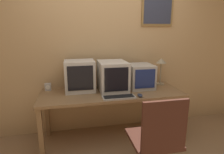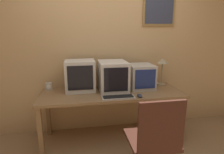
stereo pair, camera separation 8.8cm
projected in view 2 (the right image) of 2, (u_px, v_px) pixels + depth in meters
wall_back at (108, 49)px, 2.91m from camera, size 8.00×0.08×2.60m
desk at (112, 97)px, 2.66m from camera, size 1.98×0.70×0.74m
monitor_left at (80, 76)px, 2.66m from camera, size 0.41×0.36×0.44m
monitor_center at (113, 76)px, 2.67m from camera, size 0.39×0.48×0.42m
monitor_right at (141, 76)px, 2.79m from camera, size 0.36×0.40×0.36m
keyboard_main at (118, 97)px, 2.39m from camera, size 0.42×0.15×0.03m
mouse_near_keyboard at (140, 96)px, 2.44m from camera, size 0.06×0.11×0.04m
desk_clock at (49, 86)px, 2.72m from camera, size 0.09×0.05×0.11m
desk_lamp at (162, 64)px, 2.92m from camera, size 0.17×0.17×0.42m
office_chair at (153, 147)px, 1.94m from camera, size 0.51×0.51×0.97m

